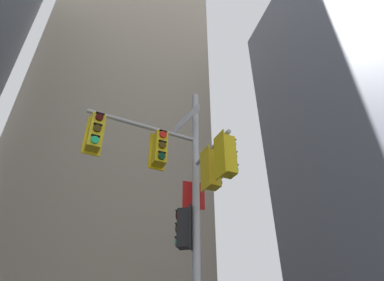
% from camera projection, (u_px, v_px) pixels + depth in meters
% --- Properties ---
extents(building_mid_block, '(15.92, 15.92, 50.90)m').
position_uv_depth(building_mid_block, '(122.00, 102.00, 36.71)').
color(building_mid_block, tan).
rests_on(building_mid_block, ground).
extents(signal_pole_assembly, '(3.67, 2.52, 8.43)m').
position_uv_depth(signal_pole_assembly, '(181.00, 184.00, 8.06)').
color(signal_pole_assembly, '#B2B2B5').
rests_on(signal_pole_assembly, ground).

